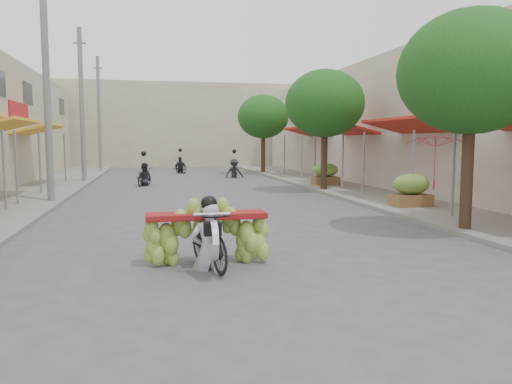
# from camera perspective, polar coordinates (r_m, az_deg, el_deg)

# --- Properties ---
(ground) EXTENTS (120.00, 120.00, 0.00)m
(ground) POSITION_cam_1_polar(r_m,az_deg,el_deg) (7.15, 4.55, -12.14)
(ground) COLOR #525257
(ground) RESTS_ON ground
(sidewalk_left) EXTENTS (4.00, 60.00, 0.12)m
(sidewalk_left) POSITION_cam_1_polar(r_m,az_deg,el_deg) (22.21, -25.01, -0.22)
(sidewalk_left) COLOR gray
(sidewalk_left) RESTS_ON ground
(sidewalk_right) EXTENTS (4.00, 60.00, 0.12)m
(sidewalk_right) POSITION_cam_1_polar(r_m,az_deg,el_deg) (23.40, 10.61, 0.52)
(sidewalk_right) COLOR gray
(sidewalk_right) RESTS_ON ground
(shophouse_row_right) EXTENTS (9.77, 40.00, 6.00)m
(shophouse_row_right) POSITION_cam_1_polar(r_m,az_deg,el_deg) (24.82, 22.45, 7.27)
(shophouse_row_right) COLOR beige
(shophouse_row_right) RESTS_ON ground
(far_building) EXTENTS (20.00, 6.00, 7.00)m
(far_building) POSITION_cam_1_polar(r_m,az_deg,el_deg) (44.58, -9.49, 7.47)
(far_building) COLOR #B6AB90
(far_building) RESTS_ON ground
(utility_pole_mid) EXTENTS (0.60, 0.24, 8.00)m
(utility_pole_mid) POSITION_cam_1_polar(r_m,az_deg,el_deg) (18.93, -22.81, 10.94)
(utility_pole_mid) COLOR slate
(utility_pole_mid) RESTS_ON ground
(utility_pole_far) EXTENTS (0.60, 0.24, 8.00)m
(utility_pole_far) POSITION_cam_1_polar(r_m,az_deg,el_deg) (27.80, -19.29, 9.31)
(utility_pole_far) COLOR slate
(utility_pole_far) RESTS_ON ground
(utility_pole_back) EXTENTS (0.60, 0.24, 8.00)m
(utility_pole_back) POSITION_cam_1_polar(r_m,az_deg,el_deg) (36.73, -17.49, 8.45)
(utility_pole_back) COLOR slate
(utility_pole_back) RESTS_ON ground
(street_tree_near) EXTENTS (3.40, 3.40, 5.25)m
(street_tree_near) POSITION_cam_1_polar(r_m,az_deg,el_deg) (12.93, 23.40, 12.40)
(street_tree_near) COLOR #3A2719
(street_tree_near) RESTS_ON ground
(street_tree_mid) EXTENTS (3.40, 3.40, 5.25)m
(street_tree_mid) POSITION_cam_1_polar(r_m,az_deg,el_deg) (21.85, 7.88, 9.96)
(street_tree_mid) COLOR #3A2719
(street_tree_mid) RESTS_ON ground
(street_tree_far) EXTENTS (3.40, 3.40, 5.25)m
(street_tree_far) POSITION_cam_1_polar(r_m,az_deg,el_deg) (33.38, 0.82, 8.59)
(street_tree_far) COLOR #3A2719
(street_tree_far) RESTS_ON ground
(produce_crate_mid) EXTENTS (1.20, 0.88, 1.16)m
(produce_crate_mid) POSITION_cam_1_polar(r_m,az_deg,el_deg) (16.72, 17.30, 0.48)
(produce_crate_mid) COLOR brown
(produce_crate_mid) RESTS_ON ground
(produce_crate_far) EXTENTS (1.20, 0.88, 1.16)m
(produce_crate_far) POSITION_cam_1_polar(r_m,az_deg,el_deg) (23.99, 7.96, 2.25)
(produce_crate_far) COLOR brown
(produce_crate_far) RESTS_ON ground
(banana_motorbike) EXTENTS (2.20, 1.90, 2.17)m
(banana_motorbike) POSITION_cam_1_polar(r_m,az_deg,el_deg) (8.76, -5.52, -3.96)
(banana_motorbike) COLOR black
(banana_motorbike) RESTS_ON ground
(market_umbrella) EXTENTS (2.12, 2.12, 1.65)m
(market_umbrella) POSITION_cam_1_polar(r_m,az_deg,el_deg) (15.51, 19.98, 6.34)
(market_umbrella) COLOR red
(market_umbrella) RESTS_ON ground
(pedestrian) EXTENTS (0.87, 0.67, 1.55)m
(pedestrian) POSITION_cam_1_polar(r_m,az_deg,el_deg) (24.12, 7.21, 2.71)
(pedestrian) COLOR white
(pedestrian) RESTS_ON ground
(bg_motorbike_a) EXTENTS (1.09, 1.68, 1.95)m
(bg_motorbike_a) POSITION_cam_1_polar(r_m,az_deg,el_deg) (25.07, -12.68, 2.40)
(bg_motorbike_a) COLOR black
(bg_motorbike_a) RESTS_ON ground
(bg_motorbike_b) EXTENTS (1.07, 1.71, 1.95)m
(bg_motorbike_b) POSITION_cam_1_polar(r_m,az_deg,el_deg) (29.81, -2.51, 3.26)
(bg_motorbike_b) COLOR black
(bg_motorbike_b) RESTS_ON ground
(bg_motorbike_c) EXTENTS (1.10, 1.74, 1.95)m
(bg_motorbike_c) POSITION_cam_1_polar(r_m,az_deg,el_deg) (34.18, -8.65, 3.45)
(bg_motorbike_c) COLOR black
(bg_motorbike_c) RESTS_ON ground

